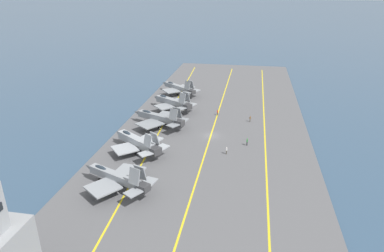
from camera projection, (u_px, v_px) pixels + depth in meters
name	position (u px, v px, depth m)	size (l,w,h in m)	color
ground_plane	(211.00, 137.00, 87.57)	(2000.00, 2000.00, 0.00)	#334C66
carrier_deck	(211.00, 136.00, 87.49)	(172.03, 49.50, 0.40)	#565659
deck_stripe_foul_line	(265.00, 139.00, 85.19)	(154.83, 0.36, 0.01)	yellow
deck_stripe_centerline	(211.00, 136.00, 87.42)	(154.83, 0.36, 0.01)	yellow
deck_stripe_edge_line	(159.00, 132.00, 89.65)	(154.83, 0.36, 0.01)	yellow
parked_jet_nearest	(116.00, 177.00, 63.66)	(12.73, 16.04, 6.19)	gray
parked_jet_second	(137.00, 142.00, 78.46)	(13.27, 15.50, 6.04)	#9EA3A8
parked_jet_third	(159.00, 118.00, 92.41)	(14.21, 16.76, 6.26)	gray
parked_jet_fourth	(172.00, 102.00, 104.60)	(12.74, 15.37, 6.62)	gray
parked_jet_fifth	(178.00, 88.00, 119.97)	(13.91, 15.95, 5.99)	gray
crew_red_vest	(218.00, 112.00, 100.83)	(0.43, 0.35, 1.68)	#232328
crew_brown_vest	(250.00, 119.00, 96.00)	(0.40, 0.45, 1.72)	#4C473D
crew_green_vest	(247.00, 142.00, 81.68)	(0.41, 0.30, 1.83)	#232328
crew_white_vest	(227.00, 150.00, 77.48)	(0.44, 0.37, 1.75)	#4C473D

